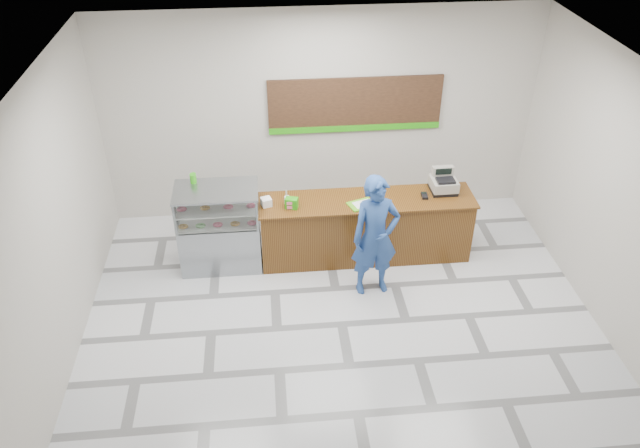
{
  "coord_description": "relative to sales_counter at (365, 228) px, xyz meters",
  "views": [
    {
      "loc": [
        -0.91,
        -6.27,
        5.94
      ],
      "look_at": [
        -0.22,
        0.9,
        1.07
      ],
      "focal_mm": 35.0,
      "sensor_mm": 36.0,
      "label": 1
    }
  ],
  "objects": [
    {
      "name": "straw_cup",
      "position": [
        -1.19,
        -0.01,
        0.58
      ],
      "size": [
        0.08,
        0.08,
        0.13
      ],
      "primitive_type": "cylinder",
      "color": "silver",
      "rests_on": "sales_counter"
    },
    {
      "name": "display_case",
      "position": [
        -2.22,
        -0.0,
        0.16
      ],
      "size": [
        1.22,
        0.72,
        1.33
      ],
      "color": "gray",
      "rests_on": "floor"
    },
    {
      "name": "card_terminal",
      "position": [
        0.87,
        -0.01,
        0.54
      ],
      "size": [
        0.1,
        0.18,
        0.04
      ],
      "primitive_type": "cube",
      "rotation": [
        0.0,
        0.0,
        -0.08
      ],
      "color": "black",
      "rests_on": "sales_counter"
    },
    {
      "name": "serving_tray",
      "position": [
        -0.1,
        -0.14,
        0.52
      ],
      "size": [
        0.45,
        0.39,
        0.02
      ],
      "rotation": [
        0.0,
        0.0,
        0.35
      ],
      "color": "#5DBF1A",
      "rests_on": "sales_counter"
    },
    {
      "name": "floor",
      "position": [
        -0.55,
        -1.55,
        -0.52
      ],
      "size": [
        7.0,
        7.0,
        0.0
      ],
      "primitive_type": "plane",
      "color": "silver",
      "rests_on": "ground"
    },
    {
      "name": "napkin_box",
      "position": [
        -1.5,
        -0.02,
        0.58
      ],
      "size": [
        0.18,
        0.18,
        0.12
      ],
      "primitive_type": "cube",
      "rotation": [
        0.0,
        0.0,
        0.29
      ],
      "color": "white",
      "rests_on": "sales_counter"
    },
    {
      "name": "green_cup_left",
      "position": [
        -2.55,
        0.23,
        0.88
      ],
      "size": [
        0.09,
        0.09,
        0.14
      ],
      "primitive_type": "cylinder",
      "color": "#289C11",
      "rests_on": "display_case"
    },
    {
      "name": "promo_box",
      "position": [
        -1.13,
        -0.12,
        0.59
      ],
      "size": [
        0.21,
        0.17,
        0.16
      ],
      "primitive_type": "cube",
      "rotation": [
        0.0,
        0.0,
        -0.29
      ],
      "color": "#289C11",
      "rests_on": "sales_counter"
    },
    {
      "name": "customer",
      "position": [
        -0.01,
        -0.83,
        0.41
      ],
      "size": [
        0.73,
        0.52,
        1.86
      ],
      "primitive_type": "imported",
      "rotation": [
        0.0,
        0.0,
        0.12
      ],
      "color": "#25478C",
      "rests_on": "floor"
    },
    {
      "name": "cash_register",
      "position": [
        1.19,
        0.15,
        0.65
      ],
      "size": [
        0.39,
        0.41,
        0.36
      ],
      "rotation": [
        0.0,
        0.0,
        0.02
      ],
      "color": "black",
      "rests_on": "sales_counter"
    },
    {
      "name": "sales_counter",
      "position": [
        0.0,
        0.0,
        0.0
      ],
      "size": [
        3.26,
        0.76,
        1.03
      ],
      "color": "brown",
      "rests_on": "floor"
    },
    {
      "name": "green_cup_right",
      "position": [
        -2.54,
        0.26,
        0.88
      ],
      "size": [
        0.09,
        0.09,
        0.14
      ],
      "primitive_type": "cylinder",
      "color": "#289C11",
      "rests_on": "display_case"
    },
    {
      "name": "donut_decal",
      "position": [
        0.17,
        -0.02,
        0.52
      ],
      "size": [
        0.17,
        0.17,
        0.0
      ],
      "primitive_type": "cylinder",
      "color": "#F26489",
      "rests_on": "sales_counter"
    },
    {
      "name": "menu_board",
      "position": [
        -0.0,
        1.41,
        1.42
      ],
      "size": [
        2.8,
        0.06,
        0.9
      ],
      "color": "black",
      "rests_on": "back_wall"
    },
    {
      "name": "back_wall",
      "position": [
        -0.55,
        1.45,
        1.23
      ],
      "size": [
        7.0,
        0.0,
        7.0
      ],
      "primitive_type": "plane",
      "rotation": [
        1.57,
        0.0,
        0.0
      ],
      "color": "#BAB4AB",
      "rests_on": "floor"
    },
    {
      "name": "ceiling",
      "position": [
        -0.55,
        -1.55,
        2.98
      ],
      "size": [
        7.0,
        7.0,
        0.0
      ],
      "primitive_type": "plane",
      "rotation": [
        3.14,
        0.0,
        0.0
      ],
      "color": "silver",
      "rests_on": "back_wall"
    }
  ]
}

